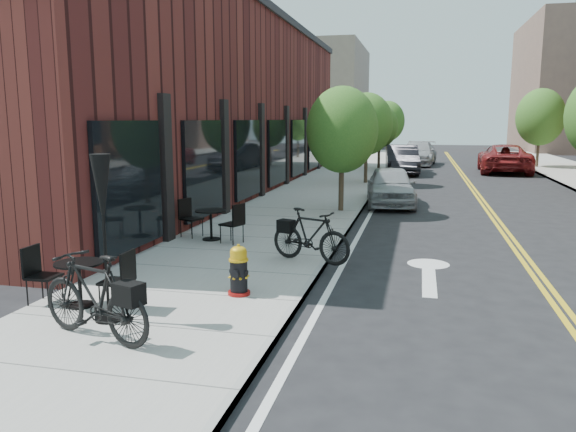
% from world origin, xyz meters
% --- Properties ---
extents(ground, '(120.00, 120.00, 0.00)m').
position_xyz_m(ground, '(0.00, 0.00, 0.00)').
color(ground, black).
rests_on(ground, ground).
extents(sidewalk_near, '(4.00, 70.00, 0.12)m').
position_xyz_m(sidewalk_near, '(-2.00, 10.00, 0.06)').
color(sidewalk_near, '#9E9B93').
rests_on(sidewalk_near, ground).
extents(building_near, '(5.00, 28.00, 7.00)m').
position_xyz_m(building_near, '(-6.50, 14.00, 3.50)').
color(building_near, '#3F1614').
rests_on(building_near, ground).
extents(bg_building_left, '(8.00, 14.00, 10.00)m').
position_xyz_m(bg_building_left, '(-8.00, 48.00, 5.00)').
color(bg_building_left, '#726656').
rests_on(bg_building_left, ground).
extents(tree_near_a, '(2.20, 2.20, 3.81)m').
position_xyz_m(tree_near_a, '(-0.60, 9.00, 2.60)').
color(tree_near_a, '#382B1E').
rests_on(tree_near_a, sidewalk_near).
extents(tree_near_b, '(2.30, 2.30, 3.98)m').
position_xyz_m(tree_near_b, '(-0.60, 17.00, 2.71)').
color(tree_near_b, '#382B1E').
rests_on(tree_near_b, sidewalk_near).
extents(tree_near_c, '(2.10, 2.10, 3.67)m').
position_xyz_m(tree_near_c, '(-0.60, 25.00, 2.53)').
color(tree_near_c, '#382B1E').
rests_on(tree_near_c, sidewalk_near).
extents(tree_near_d, '(2.40, 2.40, 4.11)m').
position_xyz_m(tree_near_d, '(-0.60, 33.00, 2.79)').
color(tree_near_d, '#382B1E').
rests_on(tree_near_d, sidewalk_near).
extents(tree_far_c, '(2.80, 2.80, 4.62)m').
position_xyz_m(tree_far_c, '(8.60, 28.00, 3.06)').
color(tree_far_c, '#382B1E').
rests_on(tree_far_c, sidewalk_far).
extents(fire_hydrant, '(0.45, 0.45, 0.83)m').
position_xyz_m(fire_hydrant, '(-1.03, 0.11, 0.51)').
color(fire_hydrant, maroon).
rests_on(fire_hydrant, sidewalk_near).
extents(bicycle_left, '(1.99, 1.10, 1.15)m').
position_xyz_m(bicycle_left, '(-2.23, -2.10, 0.70)').
color(bicycle_left, black).
rests_on(bicycle_left, sidewalk_near).
extents(bicycle_right, '(1.84, 1.11, 1.07)m').
position_xyz_m(bicycle_right, '(-0.30, 2.45, 0.65)').
color(bicycle_right, black).
rests_on(bicycle_right, sidewalk_near).
extents(bistro_set_b, '(1.65, 0.72, 0.89)m').
position_xyz_m(bistro_set_b, '(-3.19, -0.98, 0.57)').
color(bistro_set_b, black).
rests_on(bistro_set_b, sidewalk_near).
extents(bistro_set_c, '(1.74, 1.01, 0.92)m').
position_xyz_m(bistro_set_c, '(-2.97, 3.97, 0.58)').
color(bistro_set_c, black).
rests_on(bistro_set_c, sidewalk_near).
extents(patio_umbrella, '(0.38, 0.38, 2.34)m').
position_xyz_m(patio_umbrella, '(-2.45, -1.44, 1.80)').
color(patio_umbrella, black).
rests_on(patio_umbrella, sidewalk_near).
extents(parked_car_a, '(1.98, 4.07, 1.34)m').
position_xyz_m(parked_car_a, '(0.80, 11.23, 0.67)').
color(parked_car_a, '#9A9DA2').
rests_on(parked_car_a, ground).
extents(parked_car_b, '(2.04, 4.83, 1.55)m').
position_xyz_m(parked_car_b, '(0.80, 22.79, 0.77)').
color(parked_car_b, black).
rests_on(parked_car_b, ground).
extents(parked_car_c, '(2.62, 5.40, 1.51)m').
position_xyz_m(parked_car_c, '(1.60, 29.05, 0.76)').
color(parked_car_c, '#A2A3A7').
rests_on(parked_car_c, ground).
extents(parked_car_far, '(2.89, 5.79, 1.58)m').
position_xyz_m(parked_car_far, '(6.30, 24.85, 0.79)').
color(parked_car_far, maroon).
rests_on(parked_car_far, ground).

